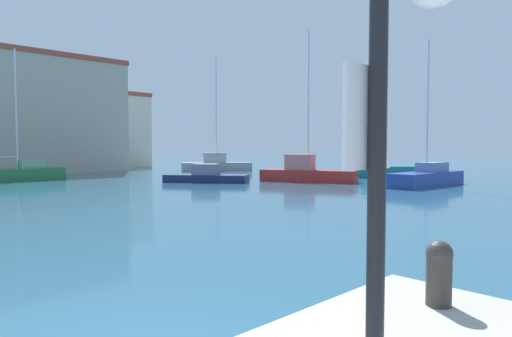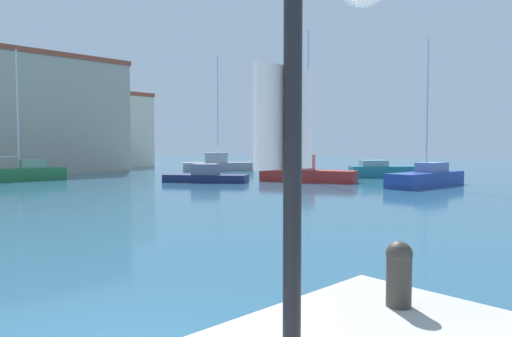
{
  "view_description": "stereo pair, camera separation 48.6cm",
  "coord_description": "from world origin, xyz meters",
  "px_view_note": "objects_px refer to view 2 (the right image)",
  "views": [
    {
      "loc": [
        -2.14,
        -4.28,
        2.68
      ],
      "look_at": [
        23.45,
        21.88,
        0.86
      ],
      "focal_mm": 31.71,
      "sensor_mm": 36.0,
      "label": 1
    },
    {
      "loc": [
        -1.79,
        -4.62,
        2.68
      ],
      "look_at": [
        23.45,
        21.88,
        0.86
      ],
      "focal_mm": 31.71,
      "sensor_mm": 36.0,
      "label": 2
    }
  ],
  "objects_px": {
    "sailboat_grey_outer_mooring": "(218,164)",
    "sailboat_red_far_right": "(306,172)",
    "motorboat_teal_mid_harbor": "(382,171)",
    "mooring_bollard": "(399,271)",
    "sailboat_blue_near_pier": "(427,177)",
    "sailboat_green_distant_north": "(21,173)",
    "motorboat_navy_inner_mooring": "(206,176)"
  },
  "relations": [
    {
      "from": "sailboat_grey_outer_mooring",
      "to": "sailboat_red_far_right",
      "type": "bearing_deg",
      "value": -105.28
    },
    {
      "from": "motorboat_teal_mid_harbor",
      "to": "sailboat_grey_outer_mooring",
      "type": "bearing_deg",
      "value": 102.73
    },
    {
      "from": "mooring_bollard",
      "to": "sailboat_blue_near_pier",
      "type": "distance_m",
      "value": 27.42
    },
    {
      "from": "sailboat_blue_near_pier",
      "to": "sailboat_green_distant_north",
      "type": "bearing_deg",
      "value": 127.28
    },
    {
      "from": "sailboat_red_far_right",
      "to": "sailboat_green_distant_north",
      "type": "xyz_separation_m",
      "value": [
        -15.24,
        15.91,
        -0.1
      ]
    },
    {
      "from": "mooring_bollard",
      "to": "sailboat_red_far_right",
      "type": "xyz_separation_m",
      "value": [
        21.85,
        19.64,
        -0.67
      ]
    },
    {
      "from": "sailboat_grey_outer_mooring",
      "to": "sailboat_green_distant_north",
      "type": "xyz_separation_m",
      "value": [
        -19.63,
        -0.16,
        -0.11
      ]
    },
    {
      "from": "sailboat_blue_near_pier",
      "to": "motorboat_teal_mid_harbor",
      "type": "bearing_deg",
      "value": 50.81
    },
    {
      "from": "motorboat_navy_inner_mooring",
      "to": "motorboat_teal_mid_harbor",
      "type": "bearing_deg",
      "value": -24.51
    },
    {
      "from": "sailboat_grey_outer_mooring",
      "to": "motorboat_navy_inner_mooring",
      "type": "bearing_deg",
      "value": -132.05
    },
    {
      "from": "motorboat_teal_mid_harbor",
      "to": "sailboat_red_far_right",
      "type": "bearing_deg",
      "value": 170.28
    },
    {
      "from": "motorboat_teal_mid_harbor",
      "to": "sailboat_green_distant_north",
      "type": "relative_size",
      "value": 0.53
    },
    {
      "from": "sailboat_red_far_right",
      "to": "motorboat_teal_mid_harbor",
      "type": "relative_size",
      "value": 2.09
    },
    {
      "from": "mooring_bollard",
      "to": "sailboat_blue_near_pier",
      "type": "bearing_deg",
      "value": 25.09
    },
    {
      "from": "motorboat_navy_inner_mooring",
      "to": "sailboat_green_distant_north",
      "type": "height_order",
      "value": "sailboat_green_distant_north"
    },
    {
      "from": "motorboat_navy_inner_mooring",
      "to": "sailboat_green_distant_north",
      "type": "relative_size",
      "value": 0.61
    },
    {
      "from": "sailboat_green_distant_north",
      "to": "mooring_bollard",
      "type": "bearing_deg",
      "value": -100.53
    },
    {
      "from": "sailboat_grey_outer_mooring",
      "to": "motorboat_navy_inner_mooring",
      "type": "height_order",
      "value": "sailboat_grey_outer_mooring"
    },
    {
      "from": "sailboat_grey_outer_mooring",
      "to": "sailboat_green_distant_north",
      "type": "bearing_deg",
      "value": -179.52
    },
    {
      "from": "sailboat_grey_outer_mooring",
      "to": "motorboat_teal_mid_harbor",
      "type": "xyz_separation_m",
      "value": [
        3.95,
        -17.5,
        -0.15
      ]
    },
    {
      "from": "motorboat_teal_mid_harbor",
      "to": "sailboat_green_distant_north",
      "type": "bearing_deg",
      "value": 143.69
    },
    {
      "from": "mooring_bollard",
      "to": "sailboat_green_distant_north",
      "type": "height_order",
      "value": "sailboat_green_distant_north"
    },
    {
      "from": "mooring_bollard",
      "to": "sailboat_green_distant_north",
      "type": "bearing_deg",
      "value": 79.47
    },
    {
      "from": "mooring_bollard",
      "to": "sailboat_grey_outer_mooring",
      "type": "height_order",
      "value": "sailboat_grey_outer_mooring"
    },
    {
      "from": "sailboat_red_far_right",
      "to": "mooring_bollard",
      "type": "bearing_deg",
      "value": -138.05
    },
    {
      "from": "motorboat_teal_mid_harbor",
      "to": "mooring_bollard",
      "type": "bearing_deg",
      "value": -148.9
    },
    {
      "from": "mooring_bollard",
      "to": "motorboat_teal_mid_harbor",
      "type": "height_order",
      "value": "mooring_bollard"
    },
    {
      "from": "sailboat_red_far_right",
      "to": "sailboat_grey_outer_mooring",
      "type": "xyz_separation_m",
      "value": [
        4.39,
        16.07,
        0.01
      ]
    },
    {
      "from": "sailboat_grey_outer_mooring",
      "to": "sailboat_green_distant_north",
      "type": "distance_m",
      "value": 19.63
    },
    {
      "from": "sailboat_red_far_right",
      "to": "motorboat_navy_inner_mooring",
      "type": "distance_m",
      "value": 7.51
    },
    {
      "from": "sailboat_red_far_right",
      "to": "motorboat_navy_inner_mooring",
      "type": "bearing_deg",
      "value": 138.76
    },
    {
      "from": "mooring_bollard",
      "to": "motorboat_navy_inner_mooring",
      "type": "xyz_separation_m",
      "value": [
        16.21,
        24.59,
        -0.94
      ]
    }
  ]
}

